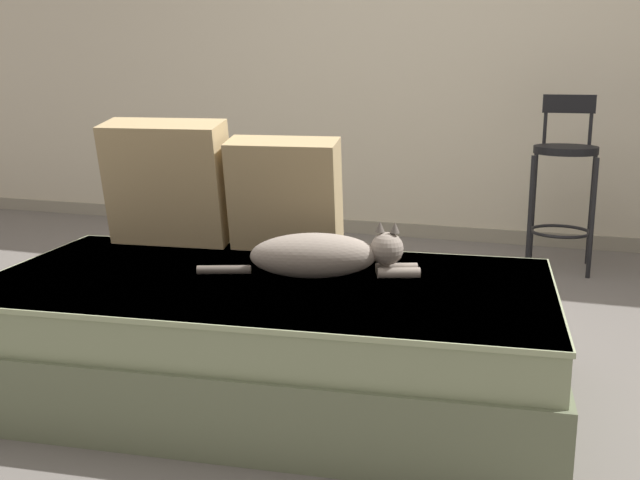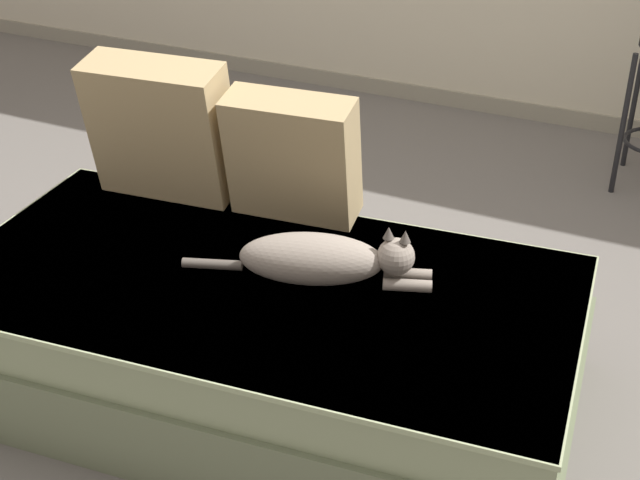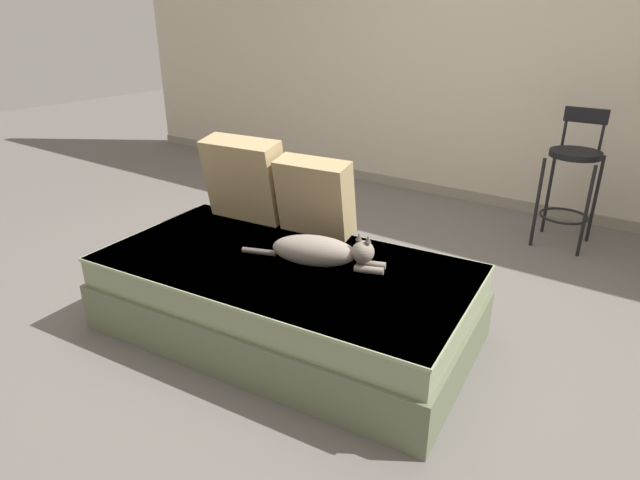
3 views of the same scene
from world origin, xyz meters
TOP-DOWN VIEW (x-y plane):
  - ground_plane at (0.00, 0.00)m, footprint 16.00×16.00m
  - wall_back_panel at (0.00, 2.25)m, footprint 8.00×0.10m
  - wall_baseboard_trim at (0.00, 2.20)m, footprint 8.00×0.02m
  - couch at (0.00, -0.40)m, footprint 1.97×1.17m
  - throw_pillow_corner at (-0.55, -0.06)m, footprint 0.49×0.30m
  - throw_pillow_middle at (-0.09, -0.01)m, footprint 0.43×0.26m
  - cat at (0.17, -0.33)m, footprint 0.73×0.32m
  - bar_stool_near_window at (0.90, 1.67)m, footprint 0.34×0.34m

SIDE VIEW (x-z plane):
  - ground_plane at x=0.00m, z-range 0.00..0.00m
  - wall_baseboard_trim at x=0.00m, z-range 0.00..0.09m
  - couch at x=0.00m, z-range 0.00..0.41m
  - cat at x=0.17m, z-range 0.39..0.58m
  - bar_stool_near_window at x=0.90m, z-range 0.06..1.01m
  - throw_pillow_middle at x=-0.09m, z-range 0.41..0.84m
  - throw_pillow_corner at x=-0.55m, z-range 0.41..0.90m
  - wall_back_panel at x=0.00m, z-range 0.00..2.60m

